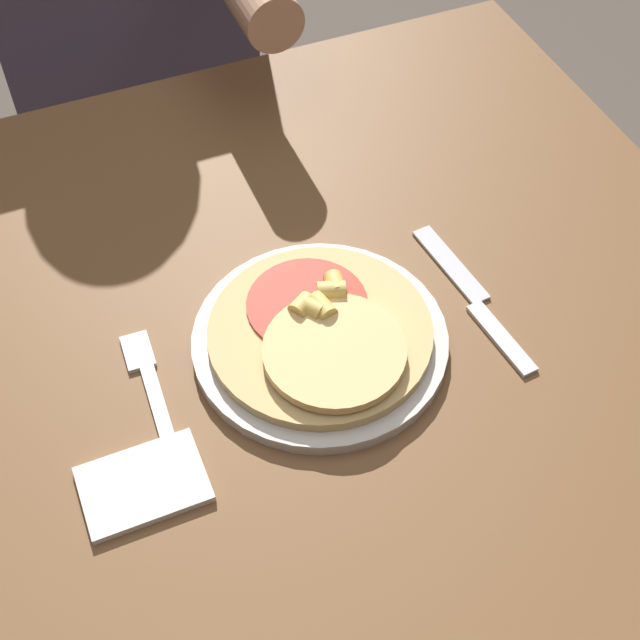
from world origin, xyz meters
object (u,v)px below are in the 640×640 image
Objects in this scene: fork at (152,391)px; knife at (475,299)px; dining_table at (286,403)px; plate at (320,341)px; pizza at (322,333)px; person_diner at (119,6)px.

knife is (0.34, -0.02, 0.00)m from fork.
plate is (0.03, -0.02, 0.13)m from dining_table.
dining_table is 0.24m from knife.
dining_table is at bearing 138.67° from pizza.
knife reaches higher than dining_table.
plate reaches higher than knife.
plate is at bearing 98.21° from pizza.
person_diner reaches higher than plate.
pizza reaches higher than plate.
plate is at bearing -36.99° from dining_table.
pizza is 0.18× the size of person_diner.
person_diner is at bearing 78.50° from fork.
pizza is at bearing 178.69° from knife.
plate is 0.75m from person_diner.
dining_table is 0.15m from pizza.
person_diner reaches higher than dining_table.
pizza reaches higher than fork.
plate reaches higher than fork.
plate is at bearing 177.17° from knife.
person_diner is (-0.02, 0.75, -0.05)m from plate.
knife is at bearing -1.31° from pizza.
dining_table is 0.81× the size of person_diner.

